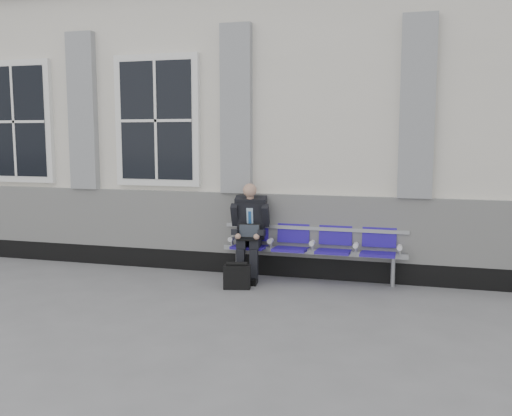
% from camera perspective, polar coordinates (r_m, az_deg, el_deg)
% --- Properties ---
extents(ground, '(70.00, 70.00, 0.00)m').
position_cam_1_polar(ground, '(7.91, -16.41, -7.91)').
color(ground, slate).
rests_on(ground, ground).
extents(station_building, '(14.40, 4.40, 4.49)m').
position_cam_1_polar(station_building, '(10.74, -6.94, 8.24)').
color(station_building, silver).
rests_on(station_building, ground).
extents(bench, '(2.60, 0.47, 0.91)m').
position_cam_1_polar(bench, '(8.02, 5.72, -3.40)').
color(bench, '#9EA0A3').
rests_on(bench, ground).
extents(businessman, '(0.56, 0.76, 1.36)m').
position_cam_1_polar(businessman, '(8.06, -0.62, -1.92)').
color(businessman, black).
rests_on(businessman, ground).
extents(briefcase, '(0.38, 0.22, 0.36)m').
position_cam_1_polar(briefcase, '(7.64, -1.92, -6.86)').
color(briefcase, black).
rests_on(briefcase, ground).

